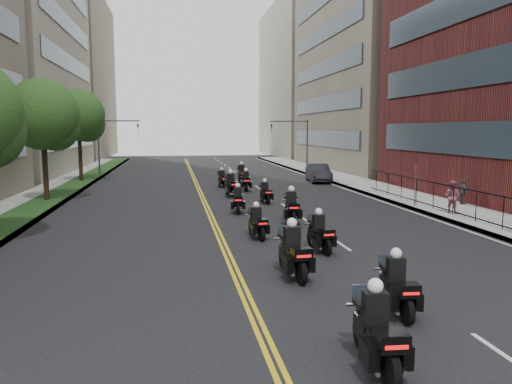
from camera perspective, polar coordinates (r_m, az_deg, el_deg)
ground at (r=10.31m, az=11.10°, el=-19.14°), size 160.00×160.00×0.00m
sidewalk_right at (r=37.24m, az=14.97°, el=0.01°), size 4.00×90.00×0.15m
sidewalk_left at (r=35.02m, az=-23.67°, el=-0.79°), size 4.00×90.00×0.15m
grass_strip at (r=34.82m, az=-22.40°, el=-0.61°), size 2.00×90.00×0.04m
building_right_tan at (r=62.71m, az=14.65°, el=16.53°), size 15.11×28.00×30.00m
building_right_far at (r=90.52m, az=6.70°, el=12.46°), size 15.00×28.00×26.00m
building_left_far at (r=89.03m, az=-22.00°, el=12.09°), size 16.00×28.00×26.00m
iron_fence at (r=25.39m, az=25.09°, el=-1.78°), size 0.05×28.00×1.50m
street_trees at (r=28.32m, az=-25.47°, el=7.65°), size 4.40×38.40×7.98m
traffic_signal_right at (r=52.25m, az=4.86°, el=6.20°), size 4.09×0.20×5.60m
traffic_signal_left at (r=51.02m, az=-16.50°, el=5.91°), size 4.09×0.20×5.60m
motorcycle_0 at (r=10.08m, az=13.63°, el=-15.55°), size 0.58×2.37×1.75m
motorcycle_1 at (r=13.02m, az=15.81°, el=-10.55°), size 0.60×2.22×1.64m
motorcycle_2 at (r=15.52m, az=4.27°, el=-7.11°), size 0.64×2.50×1.84m
motorcycle_3 at (r=18.89m, az=7.29°, el=-4.83°), size 0.60×2.20×1.62m
motorcycle_4 at (r=21.01m, az=0.11°, el=-3.66°), size 0.61×2.07×1.53m
motorcycle_5 at (r=24.40m, az=4.08°, el=-1.89°), size 0.71×2.46×1.82m
motorcycle_6 at (r=27.42m, az=-2.10°, el=-1.03°), size 0.61×2.21×1.63m
motorcycle_7 at (r=30.99m, az=1.07°, el=-0.16°), size 0.52×2.06×1.52m
motorcycle_8 at (r=34.00m, az=-2.87°, el=0.70°), size 0.76×2.49×1.84m
motorcycle_9 at (r=37.14m, az=-1.15°, el=1.17°), size 0.62×2.31×1.70m
motorcycle_10 at (r=39.56m, az=-3.89°, el=1.44°), size 0.65×2.11×1.56m
motorcycle_11 at (r=42.79m, az=-1.62°, el=2.01°), size 0.65×2.45×1.81m
parked_sedan at (r=43.83m, az=7.15°, el=2.17°), size 2.17×4.91×1.57m
pedestrian_b at (r=28.33m, az=21.53°, el=-0.50°), size 1.01×1.07×1.74m
pedestrian_c at (r=31.84m, az=22.58°, el=0.01°), size 0.38×0.87×1.48m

